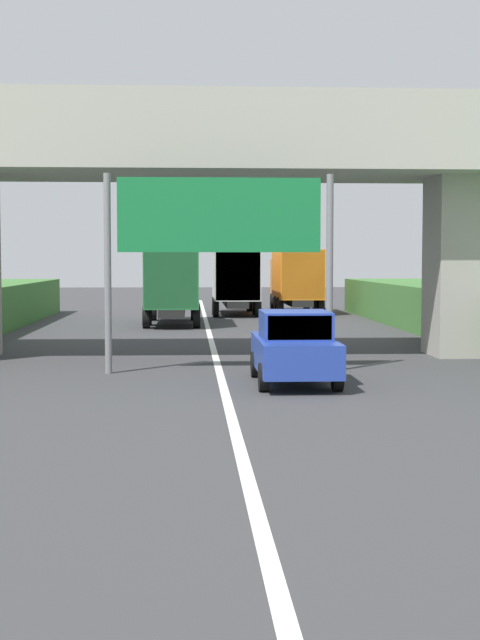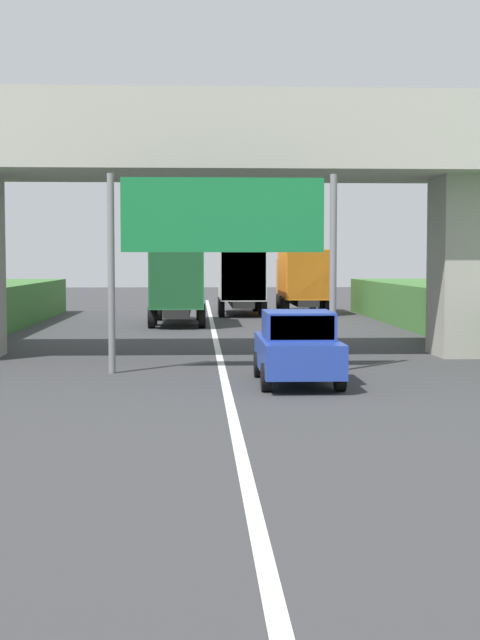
% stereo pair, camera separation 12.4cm
% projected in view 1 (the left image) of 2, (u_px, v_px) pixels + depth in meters
% --- Properties ---
extents(lane_centre_stripe, '(0.20, 88.73, 0.01)m').
position_uv_depth(lane_centre_stripe, '(222.00, 383.00, 21.73)').
color(lane_centre_stripe, white).
rests_on(lane_centre_stripe, ground).
extents(overpass_bridge, '(40.00, 4.80, 7.61)m').
position_uv_depth(overpass_bridge, '(215.00, 165.00, 27.42)').
color(overpass_bridge, '#ADA89E').
rests_on(overpass_bridge, ground).
extents(overhead_highway_sign, '(5.88, 0.18, 5.11)m').
position_uv_depth(overhead_highway_sign, '(219.00, 227.00, 23.57)').
color(overhead_highway_sign, slate).
rests_on(overhead_highway_sign, ground).
extents(truck_green, '(2.44, 7.30, 3.44)m').
position_uv_depth(truck_green, '(172.00, 282.00, 41.34)').
color(truck_green, black).
rests_on(truck_green, ground).
extents(truck_black, '(2.44, 7.30, 3.44)m').
position_uv_depth(truck_black, '(235.00, 278.00, 48.96)').
color(truck_black, black).
rests_on(truck_black, ground).
extents(truck_orange, '(2.44, 7.30, 3.44)m').
position_uv_depth(truck_orange, '(296.00, 278.00, 50.39)').
color(truck_orange, black).
rests_on(truck_orange, ground).
extents(car_blue, '(1.86, 4.10, 1.72)m').
position_uv_depth(car_blue, '(294.00, 348.00, 21.59)').
color(car_blue, '#233D9E').
rests_on(car_blue, ground).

